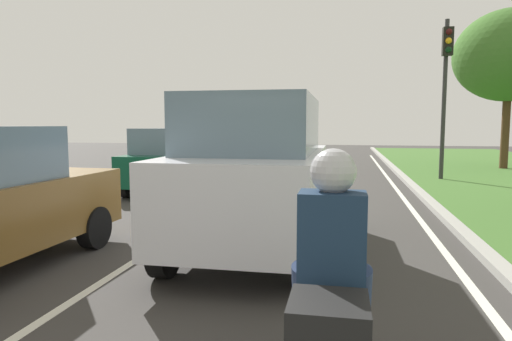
{
  "coord_description": "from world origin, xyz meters",
  "views": [
    {
      "loc": [
        2.14,
        1.68,
        1.88
      ],
      "look_at": [
        0.83,
        8.19,
        1.2
      ],
      "focal_mm": 31.45,
      "sensor_mm": 36.0,
      "label": 1
    }
  ],
  "objects_px": {
    "motorcycle": "(330,339)",
    "rider_person": "(332,238)",
    "tree_roadside_far": "(510,56)",
    "car_hatchback_far": "(172,161)",
    "traffic_light_near_right": "(446,73)",
    "car_suv_ahead": "(257,172)"
  },
  "relations": [
    {
      "from": "motorcycle",
      "to": "rider_person",
      "type": "bearing_deg",
      "value": 90.53
    },
    {
      "from": "tree_roadside_far",
      "to": "car_hatchback_far",
      "type": "bearing_deg",
      "value": -142.55
    },
    {
      "from": "motorcycle",
      "to": "traffic_light_near_right",
      "type": "xyz_separation_m",
      "value": [
        3.22,
        13.18,
        2.98
      ]
    },
    {
      "from": "motorcycle",
      "to": "car_suv_ahead",
      "type": "bearing_deg",
      "value": 107.19
    },
    {
      "from": "car_suv_ahead",
      "to": "traffic_light_near_right",
      "type": "height_order",
      "value": "traffic_light_near_right"
    },
    {
      "from": "traffic_light_near_right",
      "to": "tree_roadside_far",
      "type": "xyz_separation_m",
      "value": [
        3.32,
        4.53,
        1.13
      ]
    },
    {
      "from": "traffic_light_near_right",
      "to": "tree_roadside_far",
      "type": "distance_m",
      "value": 5.73
    },
    {
      "from": "car_hatchback_far",
      "to": "rider_person",
      "type": "xyz_separation_m",
      "value": [
        4.71,
        -9.04,
        0.31
      ]
    },
    {
      "from": "motorcycle",
      "to": "tree_roadside_far",
      "type": "xyz_separation_m",
      "value": [
        6.54,
        17.71,
        4.11
      ]
    },
    {
      "from": "rider_person",
      "to": "tree_roadside_far",
      "type": "height_order",
      "value": "tree_roadside_far"
    },
    {
      "from": "motorcycle",
      "to": "tree_roadside_far",
      "type": "bearing_deg",
      "value": 69.21
    },
    {
      "from": "car_hatchback_far",
      "to": "tree_roadside_far",
      "type": "relative_size",
      "value": 0.57
    },
    {
      "from": "car_suv_ahead",
      "to": "motorcycle",
      "type": "height_order",
      "value": "car_suv_ahead"
    },
    {
      "from": "rider_person",
      "to": "tree_roadside_far",
      "type": "distance_m",
      "value": 19.15
    },
    {
      "from": "car_suv_ahead",
      "to": "car_hatchback_far",
      "type": "relative_size",
      "value": 1.22
    },
    {
      "from": "car_hatchback_far",
      "to": "traffic_light_near_right",
      "type": "bearing_deg",
      "value": 27.82
    },
    {
      "from": "car_suv_ahead",
      "to": "rider_person",
      "type": "relative_size",
      "value": 3.88
    },
    {
      "from": "rider_person",
      "to": "motorcycle",
      "type": "bearing_deg",
      "value": -89.47
    },
    {
      "from": "car_hatchback_far",
      "to": "traffic_light_near_right",
      "type": "height_order",
      "value": "traffic_light_near_right"
    },
    {
      "from": "traffic_light_near_right",
      "to": "tree_roadside_far",
      "type": "height_order",
      "value": "tree_roadside_far"
    },
    {
      "from": "rider_person",
      "to": "car_hatchback_far",
      "type": "bearing_deg",
      "value": 117.0
    },
    {
      "from": "car_suv_ahead",
      "to": "tree_roadside_far",
      "type": "relative_size",
      "value": 0.69
    }
  ]
}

